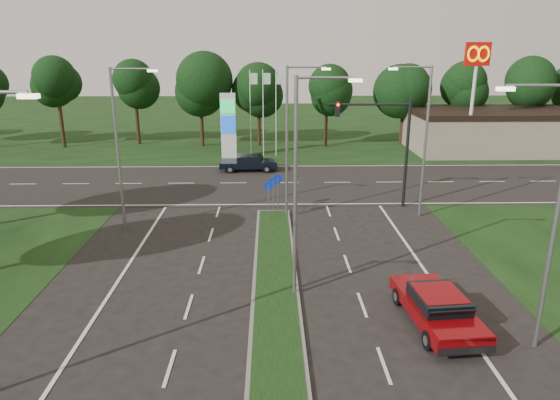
{
  "coord_description": "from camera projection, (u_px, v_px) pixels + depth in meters",
  "views": [
    {
      "loc": [
        -0.2,
        -12.94,
        9.99
      ],
      "look_at": [
        0.33,
        12.38,
        2.2
      ],
      "focal_mm": 32.0,
      "sensor_mm": 36.0,
      "label": 1
    }
  ],
  "objects": [
    {
      "name": "navy_sedan",
      "position": [
        249.0,
        163.0,
        41.81
      ],
      "size": [
        4.77,
        2.07,
        1.3
      ],
      "rotation": [
        0.0,
        0.0,
        1.59
      ],
      "color": "black",
      "rests_on": "ground"
    },
    {
      "name": "streetlight_median_near",
      "position": [
        301.0,
        178.0,
        19.57
      ],
      "size": [
        2.53,
        0.22,
        9.0
      ],
      "color": "gray",
      "rests_on": "ground"
    },
    {
      "name": "gas_pylon",
      "position": [
        231.0,
        124.0,
        45.87
      ],
      "size": [
        5.8,
        1.26,
        8.0
      ],
      "color": "silver",
      "rests_on": "ground"
    },
    {
      "name": "ground",
      "position": [
        278.0,
        387.0,
        15.31
      ],
      "size": [
        160.0,
        160.0,
        0.0
      ],
      "primitive_type": "plane",
      "color": "black",
      "rests_on": "ground"
    },
    {
      "name": "traffic_signal",
      "position": [
        387.0,
        136.0,
        31.28
      ],
      "size": [
        5.1,
        0.42,
        7.0
      ],
      "color": "black",
      "rests_on": "ground"
    },
    {
      "name": "mcdonalds_sign",
      "position": [
        476.0,
        71.0,
        43.87
      ],
      "size": [
        2.2,
        0.47,
        10.4
      ],
      "color": "silver",
      "rests_on": "ground"
    },
    {
      "name": "median_kerb",
      "position": [
        276.0,
        317.0,
        19.11
      ],
      "size": [
        2.0,
        26.0,
        0.12
      ],
      "primitive_type": "cube",
      "color": "slate",
      "rests_on": "ground"
    },
    {
      "name": "streetlight_right_far",
      "position": [
        423.0,
        134.0,
        29.28
      ],
      "size": [
        2.53,
        0.22,
        9.0
      ],
      "rotation": [
        0.0,
        0.0,
        3.14
      ],
      "color": "gray",
      "rests_on": "ground"
    },
    {
      "name": "median_signs",
      "position": [
        273.0,
        188.0,
        30.48
      ],
      "size": [
        1.16,
        1.76,
        2.38
      ],
      "color": "gray",
      "rests_on": "ground"
    },
    {
      "name": "streetlight_left_far",
      "position": [
        121.0,
        142.0,
        27.03
      ],
      "size": [
        2.53,
        0.22,
        9.0
      ],
      "color": "gray",
      "rests_on": "ground"
    },
    {
      "name": "streetlight_median_far",
      "position": [
        290.0,
        135.0,
        29.13
      ],
      "size": [
        2.53,
        0.22,
        9.0
      ],
      "color": "gray",
      "rests_on": "ground"
    },
    {
      "name": "streetlight_right_near",
      "position": [
        552.0,
        208.0,
        15.9
      ],
      "size": [
        2.53,
        0.22,
        9.0
      ],
      "rotation": [
        0.0,
        0.0,
        3.14
      ],
      "color": "gray",
      "rests_on": "ground"
    },
    {
      "name": "red_sedan",
      "position": [
        437.0,
        307.0,
        18.57
      ],
      "size": [
        2.43,
        5.08,
        1.35
      ],
      "rotation": [
        0.0,
        0.0,
        0.09
      ],
      "color": "maroon",
      "rests_on": "ground"
    },
    {
      "name": "verge_far",
      "position": [
        271.0,
        124.0,
        67.87
      ],
      "size": [
        160.0,
        50.0,
        0.02
      ],
      "primitive_type": "cube",
      "color": "black",
      "rests_on": "ground"
    },
    {
      "name": "cross_road",
      "position": [
        273.0,
        183.0,
        38.24
      ],
      "size": [
        160.0,
        12.0,
        0.02
      ],
      "primitive_type": "cube",
      "color": "black",
      "rests_on": "ground"
    },
    {
      "name": "commercial_building",
      "position": [
        493.0,
        131.0,
        49.56
      ],
      "size": [
        16.0,
        9.0,
        4.0
      ],
      "primitive_type": "cube",
      "color": "gray",
      "rests_on": "ground"
    },
    {
      "name": "treeline_far",
      "position": [
        272.0,
        79.0,
        51.46
      ],
      "size": [
        6.0,
        6.0,
        9.9
      ],
      "color": "black",
      "rests_on": "ground"
    }
  ]
}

